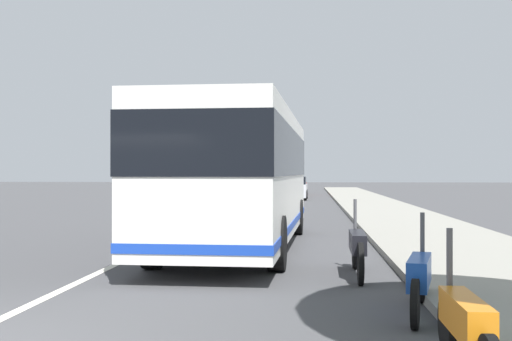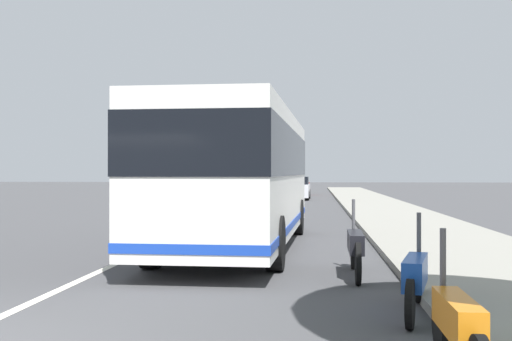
% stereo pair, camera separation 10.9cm
% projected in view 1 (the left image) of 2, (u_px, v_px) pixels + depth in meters
% --- Properties ---
extents(sidewalk_curb, '(110.00, 3.60, 0.14)m').
position_uv_depth(sidewalk_curb, '(446.00, 242.00, 15.58)').
color(sidewalk_curb, gray).
rests_on(sidewalk_curb, ground).
extents(lane_divider_line, '(110.00, 0.16, 0.01)m').
position_uv_depth(lane_divider_line, '(164.00, 242.00, 16.18)').
color(lane_divider_line, silver).
rests_on(lane_divider_line, ground).
extents(coach_bus, '(10.71, 2.88, 3.11)m').
position_uv_depth(coach_bus, '(241.00, 171.00, 14.91)').
color(coach_bus, silver).
rests_on(coach_bus, ground).
extents(motorcycle_nearest_curb, '(2.12, 0.25, 1.24)m').
position_uv_depth(motorcycle_nearest_curb, '(465.00, 325.00, 5.48)').
color(motorcycle_nearest_curb, black).
rests_on(motorcycle_nearest_curb, ground).
extents(motorcycle_by_tree, '(2.08, 0.55, 1.24)m').
position_uv_depth(motorcycle_by_tree, '(419.00, 278.00, 7.91)').
color(motorcycle_by_tree, black).
rests_on(motorcycle_by_tree, ground).
extents(motorcycle_mid_row, '(2.38, 0.26, 1.29)m').
position_uv_depth(motorcycle_mid_row, '(357.00, 248.00, 10.85)').
color(motorcycle_mid_row, black).
rests_on(motorcycle_mid_row, ground).
extents(car_behind_bus, '(4.71, 2.15, 1.44)m').
position_uv_depth(car_behind_bus, '(293.00, 186.00, 50.46)').
color(car_behind_bus, red).
rests_on(car_behind_bus, ground).
extents(car_ahead_same_lane, '(4.12, 1.91, 1.50)m').
position_uv_depth(car_ahead_same_lane, '(293.00, 189.00, 41.60)').
color(car_ahead_same_lane, silver).
rests_on(car_ahead_same_lane, ground).
extents(car_side_street, '(4.52, 2.04, 1.39)m').
position_uv_depth(car_side_street, '(206.00, 193.00, 33.69)').
color(car_side_street, navy).
rests_on(car_side_street, ground).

